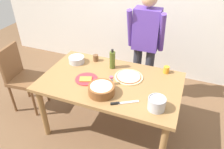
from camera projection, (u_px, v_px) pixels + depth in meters
ground at (111, 126)px, 2.90m from camera, size 8.00×8.00×0.00m
dining_table at (110, 87)px, 2.53m from camera, size 1.60×0.96×0.76m
person_cook at (145, 43)px, 2.90m from camera, size 0.49×0.25×1.62m
chair_wooden_left at (21, 75)px, 2.97m from camera, size 0.44×0.44×0.95m
pizza_raw_on_board at (129, 77)px, 2.52m from camera, size 0.33×0.33×0.02m
plate_with_slice at (86, 79)px, 2.48m from camera, size 0.26×0.26×0.02m
popcorn_bowl at (102, 89)px, 2.24m from camera, size 0.28×0.28×0.11m
mixing_bowl_steel at (77, 60)px, 2.79m from camera, size 0.20×0.20×0.08m
olive_oil_bottle at (112, 60)px, 2.64m from camera, size 0.07×0.07×0.26m
steel_pot at (157, 103)px, 2.04m from camera, size 0.17×0.17×0.13m
cup_orange at (166, 70)px, 2.59m from camera, size 0.07×0.07×0.08m
cup_small_brown at (96, 58)px, 2.83m from camera, size 0.07×0.07×0.08m
salt_shaker at (111, 80)px, 2.38m from camera, size 0.04×0.04×0.11m
chef_knife at (121, 103)px, 2.14m from camera, size 0.26×0.17×0.02m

